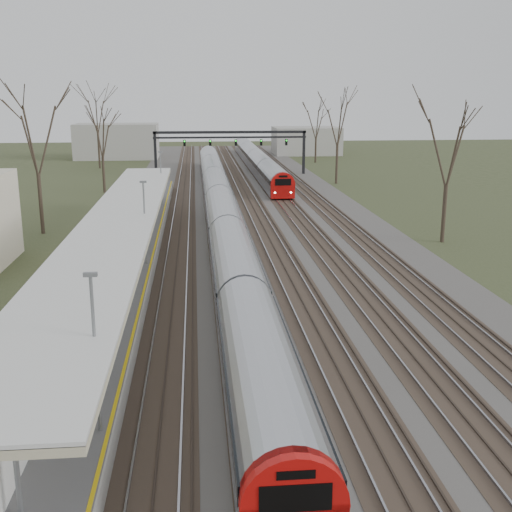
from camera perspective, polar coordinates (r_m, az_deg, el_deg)
The scene contains 9 objects.
track_bed at distance 60.31m, azimuth -0.67°, elevation 3.76°, with size 24.00×160.00×0.22m.
platform at distance 43.14m, azimuth -11.13°, elevation -0.18°, with size 3.50×69.00×1.00m, color #9E9B93.
canopy at distance 38.02m, azimuth -12.02°, elevation 3.14°, with size 4.10×50.00×3.11m.
signal_gantry at distance 89.43m, azimuth -2.28°, elevation 10.31°, with size 21.00×0.59×6.08m.
tree_west_far at distance 53.63m, azimuth -19.06°, elevation 10.25°, with size 5.50×5.50×11.33m.
tree_east_far at distance 49.86m, azimuth 16.77°, elevation 9.33°, with size 5.00×5.00×10.30m.
train_near at distance 58.47m, azimuth -3.27°, elevation 4.81°, with size 2.62×90.21×3.05m.
train_far at distance 97.08m, azimuth 0.01°, elevation 8.60°, with size 2.62×60.21×3.05m.
passenger at distance 24.13m, azimuth -15.28°, elevation -8.81°, with size 0.59×0.39×1.62m, color #342D58.
Camera 1 is at (-4.62, -4.10, 11.05)m, focal length 45.00 mm.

